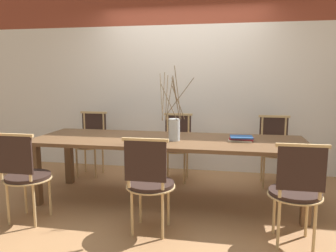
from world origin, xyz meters
name	(u,v)px	position (x,y,z in m)	size (l,w,h in m)	color
ground_plane	(168,200)	(0.00, 0.00, 0.00)	(16.00, 16.00, 0.00)	#9E7047
wall_rear	(185,67)	(0.00, 1.38, 1.60)	(12.00, 0.06, 3.20)	silver
dining_table	(168,145)	(0.00, 0.00, 0.67)	(3.11, 0.99, 0.74)	brown
chair_near_leftend	(25,173)	(-1.29, -0.83, 0.51)	(0.46, 0.46, 0.93)	black
chair_near_left	(149,180)	(-0.02, -0.83, 0.51)	(0.46, 0.46, 0.93)	black
chair_near_center	(296,189)	(1.26, -0.83, 0.51)	(0.46, 0.46, 0.93)	black
chair_far_leftend	(91,141)	(-1.32, 0.83, 0.51)	(0.46, 0.46, 0.93)	black
chair_far_left	(176,144)	(-0.03, 0.83, 0.51)	(0.46, 0.46, 0.93)	black
chair_far_center	(274,148)	(1.29, 0.83, 0.51)	(0.46, 0.46, 0.93)	black
vase_centerpiece	(174,127)	(0.08, -0.08, 0.89)	(0.39, 0.39, 0.83)	#B2BCC1
book_stack	(241,138)	(0.83, 0.03, 0.77)	(0.28, 0.21, 0.05)	beige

